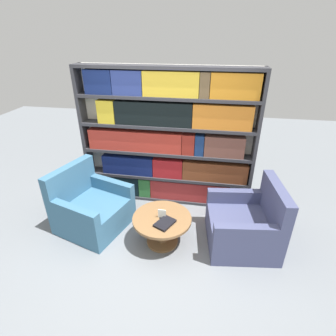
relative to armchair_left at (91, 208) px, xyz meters
The scene contains 7 objects.
ground_plane 1.17m from the armchair_left, 23.78° to the right, with size 14.00×14.00×0.00m, color slate.
bookshelf 1.66m from the armchair_left, 41.99° to the left, with size 2.89×0.30×2.32m.
armchair_left is the anchor object (origin of this frame).
armchair_right 2.33m from the armchair_left, ahead, with size 1.04×1.05×0.97m.
coffee_table 1.18m from the armchair_left, ahead, with size 0.83×0.83×0.45m.
table_sign 1.20m from the armchair_left, ahead, with size 0.11×0.06×0.13m.
stray_book 1.28m from the armchair_left, 15.26° to the right, with size 0.30×0.34×0.03m.
Camera 1 is at (0.72, -2.61, 2.75)m, focal length 28.00 mm.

